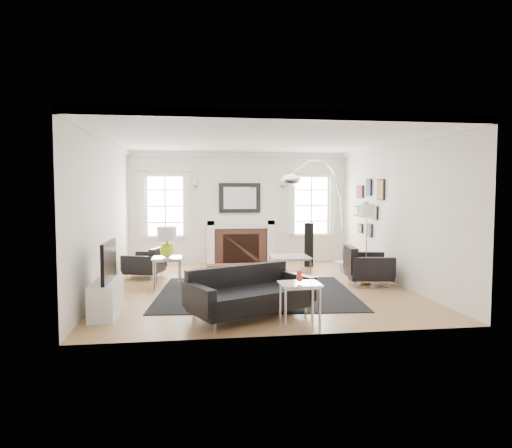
{
  "coord_description": "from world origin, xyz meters",
  "views": [
    {
      "loc": [
        -1.19,
        -8.5,
        1.8
      ],
      "look_at": [
        0.04,
        0.3,
        1.17
      ],
      "focal_mm": 32.0,
      "sensor_mm": 36.0,
      "label": 1
    }
  ],
  "objects": [
    {
      "name": "nesting_table",
      "position": [
        0.21,
        -2.65,
        0.47
      ],
      "size": [
        0.54,
        0.45,
        0.59
      ],
      "color": "silver",
      "rests_on": "floor"
    },
    {
      "name": "window_right",
      "position": [
        1.85,
        2.95,
        1.46
      ],
      "size": [
        1.24,
        0.15,
        1.62
      ],
      "color": "white",
      "rests_on": "back_wall"
    },
    {
      "name": "tv_unit",
      "position": [
        -2.44,
        -1.7,
        0.33
      ],
      "size": [
        0.35,
        1.0,
        1.09
      ],
      "color": "white",
      "rests_on": "floor"
    },
    {
      "name": "ceiling",
      "position": [
        0.0,
        0.0,
        2.8
      ],
      "size": [
        5.5,
        6.0,
        0.02
      ],
      "primitive_type": "cube",
      "color": "white",
      "rests_on": "back_wall"
    },
    {
      "name": "armchair_right",
      "position": [
        2.14,
        -0.09,
        0.34
      ],
      "size": [
        0.94,
        1.02,
        0.61
      ],
      "color": "black",
      "rests_on": "floor"
    },
    {
      "name": "window_left",
      "position": [
        -1.85,
        2.95,
        1.46
      ],
      "size": [
        1.24,
        0.15,
        1.62
      ],
      "color": "white",
      "rests_on": "back_wall"
    },
    {
      "name": "floor",
      "position": [
        0.0,
        0.0,
        0.0
      ],
      "size": [
        6.0,
        6.0,
        0.0
      ],
      "primitive_type": "plane",
      "color": "olive",
      "rests_on": "ground"
    },
    {
      "name": "sofa",
      "position": [
        -0.4,
        -2.04,
        0.32
      ],
      "size": [
        1.95,
        1.48,
        0.58
      ],
      "color": "black",
      "rests_on": "floor"
    },
    {
      "name": "speaker_tower",
      "position": [
        1.6,
        2.2,
        0.53
      ],
      "size": [
        0.26,
        0.26,
        1.06
      ],
      "primitive_type": "cube",
      "rotation": [
        0.0,
        0.0,
        -0.3
      ],
      "color": "black",
      "rests_on": "floor"
    },
    {
      "name": "mantel_mirror",
      "position": [
        0.0,
        2.95,
        1.65
      ],
      "size": [
        1.05,
        0.07,
        0.75
      ],
      "color": "black",
      "rests_on": "back_wall"
    },
    {
      "name": "stick_floor_lamp",
      "position": [
        2.2,
        0.04,
        1.35
      ],
      "size": [
        0.32,
        0.32,
        1.56
      ],
      "color": "#AE873C",
      "rests_on": "floor"
    },
    {
      "name": "orange_vase",
      "position": [
        0.21,
        -2.65,
        0.68
      ],
      "size": [
        0.1,
        0.1,
        0.16
      ],
      "color": "red",
      "rests_on": "nesting_table"
    },
    {
      "name": "coffee_table",
      "position": [
        0.95,
        1.39,
        0.34
      ],
      "size": [
        0.84,
        0.84,
        0.37
      ],
      "color": "silver",
      "rests_on": "floor"
    },
    {
      "name": "arc_floor_lamp",
      "position": [
        1.45,
        0.81,
        1.39
      ],
      "size": [
        1.82,
        1.68,
        2.57
      ],
      "color": "silver",
      "rests_on": "floor"
    },
    {
      "name": "armchair_left",
      "position": [
        -2.15,
        1.22,
        0.3
      ],
      "size": [
        0.91,
        0.97,
        0.53
      ],
      "color": "black",
      "rests_on": "floor"
    },
    {
      "name": "left_wall",
      "position": [
        -2.75,
        0.0,
        1.4
      ],
      "size": [
        0.04,
        6.0,
        2.8
      ],
      "primitive_type": "cube",
      "color": "white",
      "rests_on": "floor"
    },
    {
      "name": "area_rug",
      "position": [
        -0.08,
        -0.56,
        0.01
      ],
      "size": [
        3.68,
        3.16,
        0.01
      ],
      "primitive_type": "cube",
      "rotation": [
        0.0,
        0.0,
        -0.1
      ],
      "color": "black",
      "rests_on": "floor"
    },
    {
      "name": "crown_molding",
      "position": [
        0.0,
        0.0,
        2.74
      ],
      "size": [
        5.5,
        6.0,
        0.12
      ],
      "primitive_type": "cube",
      "color": "white",
      "rests_on": "back_wall"
    },
    {
      "name": "back_wall",
      "position": [
        0.0,
        3.0,
        1.4
      ],
      "size": [
        5.5,
        0.04,
        2.8
      ],
      "primitive_type": "cube",
      "color": "white",
      "rests_on": "floor"
    },
    {
      "name": "front_wall",
      "position": [
        0.0,
        -3.0,
        1.4
      ],
      "size": [
        5.5,
        0.04,
        2.8
      ],
      "primitive_type": "cube",
      "color": "white",
      "rests_on": "floor"
    },
    {
      "name": "side_table_left",
      "position": [
        -1.66,
        0.04,
        0.48
      ],
      "size": [
        0.54,
        0.54,
        0.59
      ],
      "color": "silver",
      "rests_on": "floor"
    },
    {
      "name": "gallery_wall",
      "position": [
        2.72,
        1.3,
        1.53
      ],
      "size": [
        0.04,
        1.73,
        1.29
      ],
      "color": "black",
      "rests_on": "right_wall"
    },
    {
      "name": "fireplace",
      "position": [
        0.0,
        2.79,
        0.54
      ],
      "size": [
        1.7,
        0.69,
        1.11
      ],
      "color": "white",
      "rests_on": "floor"
    },
    {
      "name": "gourd_lamp",
      "position": [
        -1.66,
        0.04,
        0.92
      ],
      "size": [
        0.35,
        0.35,
        0.57
      ],
      "color": "#B8CA19",
      "rests_on": "side_table_left"
    },
    {
      "name": "right_wall",
      "position": [
        2.75,
        0.0,
        1.4
      ],
      "size": [
        0.04,
        6.0,
        2.8
      ],
      "primitive_type": "cube",
      "color": "white",
      "rests_on": "floor"
    }
  ]
}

